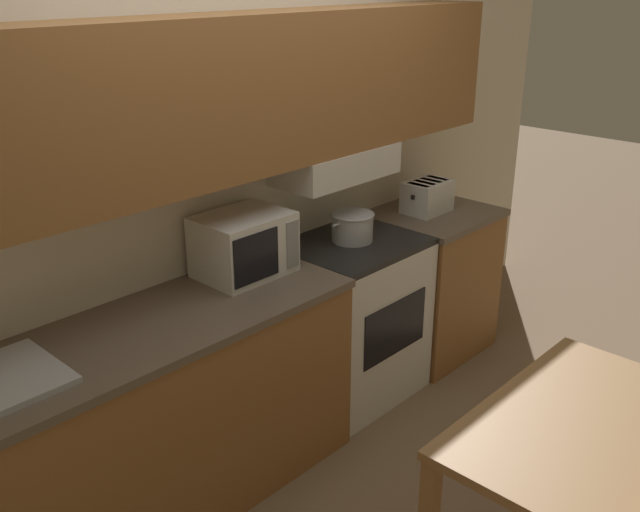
% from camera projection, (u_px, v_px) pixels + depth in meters
% --- Properties ---
extents(ground_plane, '(16.00, 16.00, 0.00)m').
position_uv_depth(ground_plane, '(239.00, 412.00, 3.86)').
color(ground_plane, '#7F664C').
extents(wall_back, '(5.67, 0.38, 2.55)m').
position_uv_depth(wall_back, '(238.00, 142.00, 3.27)').
color(wall_back, silver).
rests_on(wall_back, ground_plane).
extents(lower_counter_main, '(1.87, 0.63, 0.90)m').
position_uv_depth(lower_counter_main, '(154.00, 421.00, 3.02)').
color(lower_counter_main, '#936033').
rests_on(lower_counter_main, ground_plane).
extents(lower_counter_right_stub, '(0.70, 0.63, 0.90)m').
position_uv_depth(lower_counter_right_stub, '(429.00, 281.00, 4.38)').
color(lower_counter_right_stub, '#936033').
rests_on(lower_counter_right_stub, ground_plane).
extents(stove_range, '(0.71, 0.59, 0.90)m').
position_uv_depth(stove_range, '(352.00, 319.00, 3.90)').
color(stove_range, silver).
rests_on(stove_range, ground_plane).
extents(cooking_pot, '(0.31, 0.23, 0.15)m').
position_uv_depth(cooking_pot, '(352.00, 226.00, 3.73)').
color(cooking_pot, '#B7BABF').
rests_on(cooking_pot, stove_range).
extents(microwave, '(0.42, 0.33, 0.29)m').
position_uv_depth(microwave, '(244.00, 245.00, 3.30)').
color(microwave, silver).
rests_on(microwave, lower_counter_main).
extents(toaster, '(0.29, 0.20, 0.19)m').
position_uv_depth(toaster, '(427.00, 196.00, 4.17)').
color(toaster, silver).
rests_on(toaster, lower_counter_right_stub).
extents(dining_table, '(1.10, 0.71, 0.73)m').
position_uv_depth(dining_table, '(585.00, 447.00, 2.58)').
color(dining_table, '#9E7042').
rests_on(dining_table, ground_plane).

